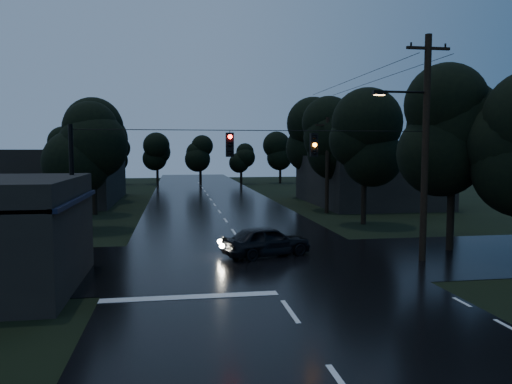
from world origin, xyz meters
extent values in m
cube|color=black|center=(0.00, 30.00, 0.00)|extent=(12.00, 120.00, 0.02)
cube|color=black|center=(0.00, 12.00, 0.00)|extent=(60.00, 9.00, 0.02)
cube|color=black|center=(-7.00, 9.00, 3.20)|extent=(0.30, 7.00, 0.15)
cylinder|color=black|center=(-7.20, 6.00, 1.50)|extent=(0.10, 0.10, 3.00)
cylinder|color=black|center=(-7.20, 12.00, 1.50)|extent=(0.10, 0.10, 3.00)
cube|color=#FFDB66|center=(-7.05, 7.50, 2.50)|extent=(0.06, 1.60, 0.50)
cube|color=#FFDB66|center=(-7.05, 10.20, 2.50)|extent=(0.06, 1.20, 0.50)
cube|color=black|center=(14.00, 34.00, 2.20)|extent=(10.00, 14.00, 4.40)
cube|color=black|center=(-14.00, 40.00, 2.50)|extent=(10.00, 16.00, 5.00)
cylinder|color=black|center=(7.50, 11.00, 5.00)|extent=(0.30, 0.30, 10.00)
cube|color=black|center=(7.50, 11.00, 9.40)|extent=(2.00, 0.12, 0.12)
cylinder|color=black|center=(6.40, 11.00, 7.50)|extent=(2.20, 0.10, 0.10)
cube|color=black|center=(5.30, 11.00, 7.45)|extent=(0.60, 0.25, 0.18)
cube|color=#FFB266|center=(5.30, 11.00, 7.35)|extent=(0.45, 0.18, 0.03)
cylinder|color=black|center=(8.30, 28.00, 3.75)|extent=(0.30, 0.30, 7.50)
cube|color=black|center=(8.30, 28.00, 6.90)|extent=(2.00, 0.12, 0.12)
cylinder|color=black|center=(-7.50, 11.00, 3.00)|extent=(0.18, 0.18, 6.00)
cylinder|color=black|center=(0.00, 11.00, 5.80)|extent=(15.00, 0.03, 0.03)
cube|color=black|center=(-1.20, 11.00, 5.20)|extent=(0.32, 0.25, 1.00)
sphere|color=#FF0C07|center=(-1.20, 10.85, 5.20)|extent=(0.18, 0.18, 0.18)
cube|color=black|center=(2.40, 11.00, 5.20)|extent=(0.32, 0.25, 1.00)
sphere|color=orange|center=(2.40, 10.85, 5.20)|extent=(0.18, 0.18, 0.18)
cylinder|color=black|center=(10.00, 13.00, 1.40)|extent=(0.36, 0.36, 2.80)
sphere|color=black|center=(10.00, 13.00, 4.80)|extent=(4.48, 4.48, 4.48)
sphere|color=black|center=(10.00, 13.00, 6.00)|extent=(4.48, 4.48, 4.48)
sphere|color=black|center=(10.00, 13.00, 7.20)|extent=(4.48, 4.48, 4.48)
cylinder|color=black|center=(-9.00, 22.00, 1.22)|extent=(0.36, 0.36, 2.45)
sphere|color=black|center=(-9.00, 22.00, 4.20)|extent=(3.92, 3.92, 3.92)
sphere|color=black|center=(-9.00, 22.00, 5.25)|extent=(3.92, 3.92, 3.92)
sphere|color=black|center=(-9.00, 22.00, 6.30)|extent=(3.92, 3.92, 3.92)
cylinder|color=black|center=(-9.60, 30.00, 1.31)|extent=(0.36, 0.36, 2.62)
sphere|color=black|center=(-9.60, 30.00, 4.50)|extent=(4.20, 4.20, 4.20)
sphere|color=black|center=(-9.60, 30.00, 5.62)|extent=(4.20, 4.20, 4.20)
sphere|color=black|center=(-9.60, 30.00, 6.75)|extent=(4.20, 4.20, 4.20)
cylinder|color=black|center=(-10.20, 40.00, 1.40)|extent=(0.36, 0.36, 2.80)
sphere|color=black|center=(-10.20, 40.00, 4.80)|extent=(4.48, 4.48, 4.48)
sphere|color=black|center=(-10.20, 40.00, 6.00)|extent=(4.48, 4.48, 4.48)
sphere|color=black|center=(-10.20, 40.00, 7.20)|extent=(4.48, 4.48, 4.48)
cylinder|color=black|center=(9.00, 22.00, 1.31)|extent=(0.36, 0.36, 2.62)
sphere|color=black|center=(9.00, 22.00, 4.50)|extent=(4.20, 4.20, 4.20)
sphere|color=black|center=(9.00, 22.00, 5.62)|extent=(4.20, 4.20, 4.20)
sphere|color=black|center=(9.00, 22.00, 6.75)|extent=(4.20, 4.20, 4.20)
cylinder|color=black|center=(9.60, 30.00, 1.40)|extent=(0.36, 0.36, 2.80)
sphere|color=black|center=(9.60, 30.00, 4.80)|extent=(4.48, 4.48, 4.48)
sphere|color=black|center=(9.60, 30.00, 6.00)|extent=(4.48, 4.48, 4.48)
sphere|color=black|center=(9.60, 30.00, 7.20)|extent=(4.48, 4.48, 4.48)
cylinder|color=black|center=(10.20, 40.00, 1.49)|extent=(0.36, 0.36, 2.97)
sphere|color=black|center=(10.20, 40.00, 5.10)|extent=(4.76, 4.76, 4.76)
sphere|color=black|center=(10.20, 40.00, 6.38)|extent=(4.76, 4.76, 4.76)
sphere|color=black|center=(10.20, 40.00, 7.65)|extent=(4.76, 4.76, 4.76)
imported|color=black|center=(0.75, 13.15, 0.72)|extent=(4.56, 2.96, 1.45)
camera|label=1|loc=(-3.44, -9.65, 5.01)|focal=35.00mm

